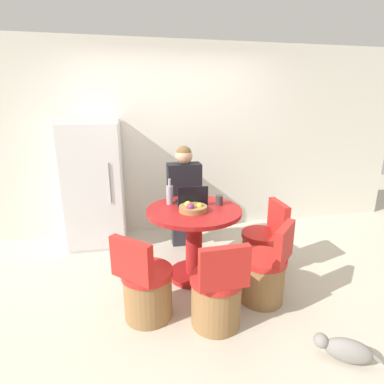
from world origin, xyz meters
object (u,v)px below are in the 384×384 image
(chair_near_left_corner, at_px, (146,289))
(cat, at_px, (345,349))
(dining_table, at_px, (194,233))
(chair_near_right_corner, at_px, (264,274))
(chair_near_camera, at_px, (217,296))
(laptop, at_px, (192,201))
(person_seated, at_px, (184,194))
(fruit_bowl, at_px, (193,208))
(chair_right_side, at_px, (262,248))
(bottle, at_px, (170,194))
(refrigerator, at_px, (94,184))

(chair_near_left_corner, bearing_deg, cat, -165.64)
(dining_table, relative_size, chair_near_right_corner, 1.23)
(chair_near_camera, height_order, laptop, laptop)
(chair_near_right_corner, xyz_separation_m, person_seated, (-0.54, 1.24, 0.45))
(dining_table, relative_size, fruit_bowl, 3.47)
(chair_right_side, relative_size, bottle, 2.88)
(chair_near_camera, xyz_separation_m, person_seated, (-0.02, 1.47, 0.45))
(dining_table, distance_m, chair_near_right_corner, 0.80)
(person_seated, bearing_deg, dining_table, 88.80)
(refrigerator, bearing_deg, bottle, -44.15)
(chair_right_side, relative_size, chair_near_right_corner, 1.00)
(chair_near_camera, relative_size, chair_near_left_corner, 1.00)
(chair_right_side, xyz_separation_m, bottle, (-0.98, 0.23, 0.60))
(bottle, bearing_deg, fruit_bowl, -55.65)
(chair_right_side, height_order, cat, chair_right_side)
(chair_near_camera, distance_m, laptop, 1.06)
(chair_near_right_corner, bearing_deg, chair_near_left_corner, -44.85)
(chair_near_left_corner, distance_m, person_seated, 1.45)
(chair_right_side, relative_size, laptop, 2.51)
(laptop, bearing_deg, person_seated, -90.99)
(chair_near_left_corner, height_order, person_seated, person_seated)
(person_seated, relative_size, fruit_bowl, 4.73)
(chair_near_left_corner, distance_m, cat, 1.56)
(refrigerator, bearing_deg, chair_right_side, -29.99)
(chair_near_camera, bearing_deg, person_seated, -91.79)
(chair_near_camera, distance_m, fruit_bowl, 0.88)
(chair_right_side, relative_size, fruit_bowl, 2.82)
(bottle, bearing_deg, person_seated, 64.89)
(chair_near_right_corner, relative_size, fruit_bowl, 2.82)
(fruit_bowl, bearing_deg, dining_table, 69.22)
(chair_right_side, xyz_separation_m, fruit_bowl, (-0.79, -0.05, 0.53))
(fruit_bowl, relative_size, bottle, 1.02)
(dining_table, xyz_separation_m, person_seated, (0.01, 0.71, 0.22))
(chair_near_camera, bearing_deg, dining_table, -90.00)
(person_seated, bearing_deg, chair_right_side, 136.00)
(dining_table, relative_size, chair_near_camera, 1.23)
(dining_table, bearing_deg, chair_near_right_corner, -43.69)
(bottle, relative_size, cat, 0.68)
(refrigerator, distance_m, bottle, 1.20)
(chair_near_left_corner, bearing_deg, bottle, -68.58)
(person_seated, xyz_separation_m, cat, (0.82, -2.02, -0.62))
(chair_near_right_corner, bearing_deg, laptop, -97.33)
(refrigerator, relative_size, chair_right_side, 2.07)
(bottle, bearing_deg, chair_near_camera, -75.55)
(chair_near_right_corner, distance_m, fruit_bowl, 0.91)
(dining_table, distance_m, laptop, 0.34)
(laptop, bearing_deg, fruit_bowl, 81.79)
(fruit_bowl, bearing_deg, cat, -55.38)
(refrigerator, relative_size, chair_near_right_corner, 2.07)
(dining_table, xyz_separation_m, chair_near_right_corner, (0.55, -0.53, -0.23))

